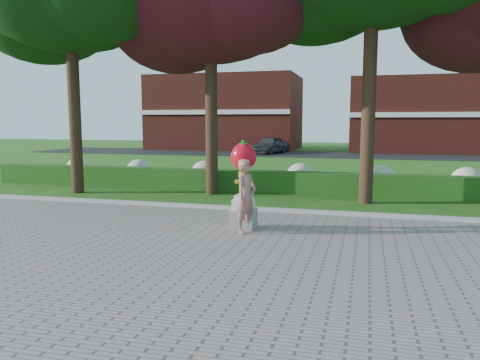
{
  "coord_description": "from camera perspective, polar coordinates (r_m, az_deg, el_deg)",
  "views": [
    {
      "loc": [
        3.5,
        -10.25,
        2.67
      ],
      "look_at": [
        0.44,
        1.0,
        1.21
      ],
      "focal_mm": 35.0,
      "sensor_mm": 36.0,
      "label": 1
    }
  ],
  "objects": [
    {
      "name": "building_left",
      "position": [
        46.27,
        -1.75,
        8.19
      ],
      "size": [
        14.0,
        8.0,
        7.0
      ],
      "primitive_type": "cube",
      "color": "maroon",
      "rests_on": "ground"
    },
    {
      "name": "ground",
      "position": [
        11.15,
        -3.55,
        -6.7
      ],
      "size": [
        100.0,
        100.0,
        0.0
      ],
      "primitive_type": "plane",
      "color": "#1A5515",
      "rests_on": "ground"
    },
    {
      "name": "hydrangea_row",
      "position": [
        18.6,
        6.07,
        0.58
      ],
      "size": [
        20.1,
        1.1,
        0.99
      ],
      "color": "beige",
      "rests_on": "ground"
    },
    {
      "name": "building_right",
      "position": [
        44.48,
        21.22,
        7.37
      ],
      "size": [
        12.0,
        8.0,
        6.4
      ],
      "primitive_type": "cube",
      "color": "maroon",
      "rests_on": "ground"
    },
    {
      "name": "curb",
      "position": [
        13.95,
        0.42,
        -3.56
      ],
      "size": [
        40.0,
        0.18,
        0.15
      ],
      "primitive_type": "cube",
      "color": "#ADADA5",
      "rests_on": "ground"
    },
    {
      "name": "walkway",
      "position": [
        7.64,
        -13.52,
        -13.35
      ],
      "size": [
        40.0,
        14.0,
        0.04
      ],
      "primitive_type": "cube",
      "color": "gray",
      "rests_on": "ground"
    },
    {
      "name": "lawn_hedge",
      "position": [
        17.75,
        3.73,
        -0.2
      ],
      "size": [
        24.0,
        0.7,
        0.8
      ],
      "primitive_type": "cube",
      "color": "#144513",
      "rests_on": "ground"
    },
    {
      "name": "hydrant_sculpture",
      "position": [
        11.42,
        0.42,
        -0.27
      ],
      "size": [
        0.64,
        0.59,
        2.18
      ],
      "rotation": [
        0.0,
        0.0,
        0.01
      ],
      "color": "gray",
      "rests_on": "walkway"
    },
    {
      "name": "woman",
      "position": [
        11.04,
        0.76,
        -1.98
      ],
      "size": [
        0.61,
        0.74,
        1.75
      ],
      "primitive_type": "imported",
      "rotation": [
        0.0,
        0.0,
        1.23
      ],
      "color": "#9F695B",
      "rests_on": "walkway"
    },
    {
      "name": "parked_car",
      "position": [
        39.02,
        3.65,
        4.3
      ],
      "size": [
        2.66,
        4.46,
        1.42
      ],
      "primitive_type": "imported",
      "rotation": [
        0.0,
        0.0,
        -0.25
      ],
      "color": "#3A3E41",
      "rests_on": "street"
    },
    {
      "name": "street",
      "position": [
        38.5,
        10.0,
        3.09
      ],
      "size": [
        50.0,
        8.0,
        0.02
      ],
      "primitive_type": "cube",
      "color": "black",
      "rests_on": "ground"
    }
  ]
}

